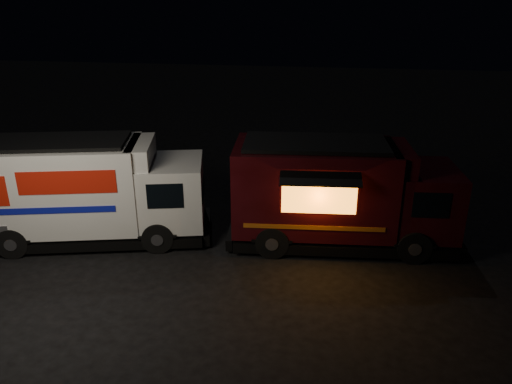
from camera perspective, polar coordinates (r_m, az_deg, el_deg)
name	(u,v)px	position (r m, az deg, el deg)	size (l,w,h in m)	color
ground	(196,259)	(14.31, -6.87, -7.64)	(80.00, 80.00, 0.00)	black
white_truck	(92,190)	(15.53, -18.26, 0.17)	(6.90, 2.35, 3.13)	silver
red_truck	(344,194)	(14.74, 9.99, -0.19)	(6.70, 2.47, 3.12)	#34090E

